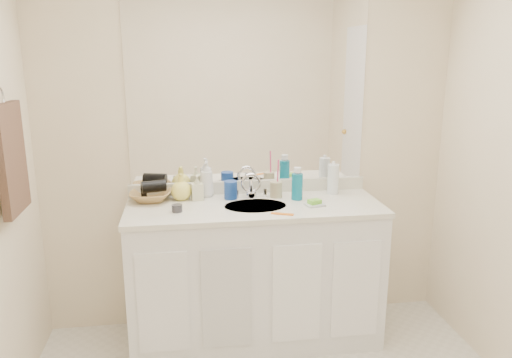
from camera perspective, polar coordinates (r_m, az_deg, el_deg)
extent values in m
cube|color=#F7E5C1|center=(3.16, -0.86, 4.09)|extent=(2.60, 0.02, 2.40)
cube|color=white|center=(3.14, -0.14, -10.89)|extent=(1.50, 0.55, 0.85)
cube|color=white|center=(2.98, -0.14, -3.21)|extent=(1.52, 0.57, 0.03)
cube|color=silver|center=(3.21, -0.81, -0.89)|extent=(1.52, 0.03, 0.08)
cylinder|color=#B3A99D|center=(2.96, -0.09, -3.27)|extent=(0.37, 0.37, 0.02)
cylinder|color=silver|center=(3.11, -0.57, -1.10)|extent=(0.02, 0.02, 0.11)
cube|color=white|center=(3.11, -0.87, 10.60)|extent=(1.48, 0.01, 1.20)
cylinder|color=#153B94|center=(3.08, -2.91, -1.26)|extent=(0.11, 0.11, 0.11)
cylinder|color=tan|center=(3.11, 2.31, -1.20)|extent=(0.10, 0.10, 0.10)
cylinder|color=#DC3974|center=(3.09, 2.52, 0.59)|extent=(0.01, 0.04, 0.19)
cylinder|color=#0C7294|center=(3.07, 4.72, -0.87)|extent=(0.08, 0.08, 0.16)
cylinder|color=white|center=(3.21, 8.79, -0.01)|extent=(0.09, 0.09, 0.19)
cube|color=silver|center=(2.97, 6.70, -2.92)|extent=(0.12, 0.10, 0.01)
cube|color=#71CE32|center=(2.97, 6.71, -2.59)|extent=(0.09, 0.07, 0.03)
cube|color=orange|center=(2.80, 3.03, -4.00)|extent=(0.13, 0.07, 0.01)
cylinder|color=#2F2E34|center=(2.87, -9.01, -3.32)|extent=(0.07, 0.07, 0.04)
imported|color=white|center=(3.13, -5.66, -0.01)|extent=(0.10, 0.10, 0.22)
imported|color=beige|center=(3.07, -6.75, -0.96)|extent=(0.08, 0.08, 0.16)
imported|color=#FDEF62|center=(3.09, -8.56, -0.89)|extent=(0.15, 0.15, 0.16)
imported|color=#9D753F|center=(3.11, -11.94, -1.91)|extent=(0.28, 0.28, 0.06)
cylinder|color=black|center=(3.09, -11.63, -0.83)|extent=(0.16, 0.11, 0.07)
torus|color=silver|center=(2.71, -27.24, 8.26)|extent=(0.01, 0.11, 0.11)
cube|color=#32221B|center=(2.74, -26.13, 2.07)|extent=(0.04, 0.32, 0.55)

